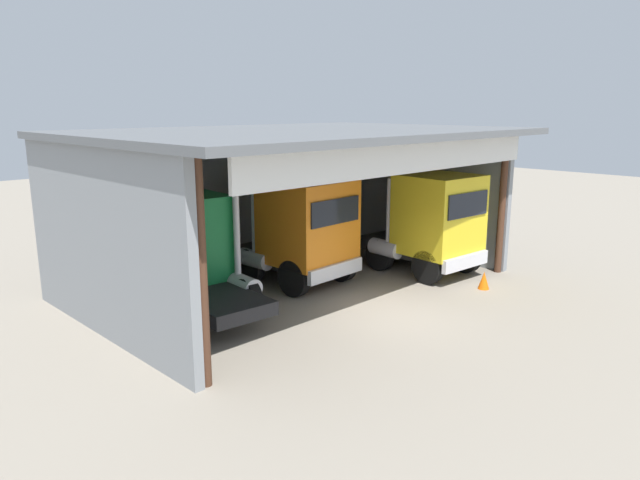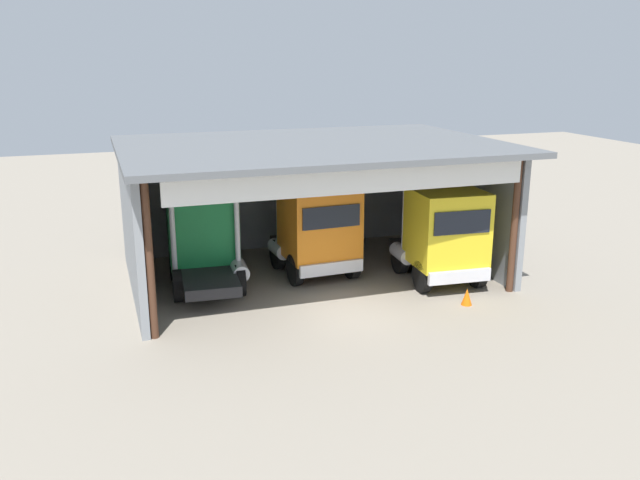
# 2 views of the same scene
# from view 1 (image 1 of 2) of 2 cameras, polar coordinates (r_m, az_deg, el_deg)

# --- Properties ---
(ground_plane) EXTENTS (80.00, 80.00, 0.00)m
(ground_plane) POSITION_cam_1_polar(r_m,az_deg,el_deg) (16.40, 7.18, -7.32)
(ground_plane) COLOR gray
(ground_plane) RESTS_ON ground
(workshop_shed) EXTENTS (13.18, 9.38, 4.98)m
(workshop_shed) POSITION_cam_1_polar(r_m,az_deg,el_deg) (18.84, -4.10, 6.21)
(workshop_shed) COLOR gray
(workshop_shed) RESTS_ON ground
(truck_green_yard_outside) EXTENTS (2.64, 4.86, 3.51)m
(truck_green_yard_outside) POSITION_cam_1_polar(r_m,az_deg,el_deg) (16.56, -13.07, -1.10)
(truck_green_yard_outside) COLOR #197F3D
(truck_green_yard_outside) RESTS_ON ground
(truck_orange_center_right_bay) EXTENTS (2.78, 4.39, 3.41)m
(truck_orange_center_right_bay) POSITION_cam_1_polar(r_m,az_deg,el_deg) (18.59, -1.75, 1.01)
(truck_orange_center_right_bay) COLOR orange
(truck_orange_center_right_bay) RESTS_ON ground
(truck_yellow_left_bay) EXTENTS (2.64, 4.63, 3.45)m
(truck_yellow_left_bay) POSITION_cam_1_polar(r_m,az_deg,el_deg) (20.16, 10.89, 1.72)
(truck_yellow_left_bay) COLOR yellow
(truck_yellow_left_bay) RESTS_ON ground
(oil_drum) EXTENTS (0.58, 0.58, 0.86)m
(oil_drum) POSITION_cam_1_polar(r_m,az_deg,el_deg) (23.08, -4.01, -0.17)
(oil_drum) COLOR #194CB2
(oil_drum) RESTS_ON ground
(tool_cart) EXTENTS (0.90, 0.60, 1.00)m
(tool_cart) POSITION_cam_1_polar(r_m,az_deg,el_deg) (22.02, -2.21, -0.60)
(tool_cart) COLOR #1E59A5
(tool_cart) RESTS_ON ground
(traffic_cone) EXTENTS (0.36, 0.36, 0.56)m
(traffic_cone) POSITION_cam_1_polar(r_m,az_deg,el_deg) (19.18, 15.75, -3.82)
(traffic_cone) COLOR orange
(traffic_cone) RESTS_ON ground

